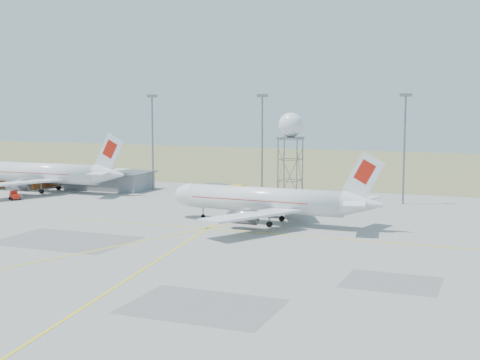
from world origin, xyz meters
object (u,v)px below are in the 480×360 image
at_px(airliner_main, 268,201).
at_px(fire_truck, 224,194).
at_px(airliner_far, 44,173).
at_px(radar_tower, 290,152).
at_px(baggage_tug, 15,197).

xyz_separation_m(airliner_main, fire_truck, (-14.86, 17.41, -1.89)).
bearing_deg(airliner_main, fire_truck, -47.55).
bearing_deg(airliner_far, radar_tower, -174.43).
relative_size(radar_tower, fire_truck, 1.80).
bearing_deg(baggage_tug, radar_tower, 52.32).
relative_size(airliner_main, baggage_tug, 13.12).
relative_size(airliner_far, fire_truck, 3.94).
distance_m(radar_tower, fire_truck, 14.96).
xyz_separation_m(radar_tower, baggage_tug, (-50.23, -18.46, -8.87)).
relative_size(fire_truck, baggage_tug, 3.58).
distance_m(radar_tower, baggage_tug, 54.25).
bearing_deg(airliner_main, airliner_far, -15.43).
xyz_separation_m(radar_tower, fire_truck, (-10.88, -6.67, -7.79)).
relative_size(radar_tower, baggage_tug, 6.42).
distance_m(airliner_far, baggage_tug, 12.80).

